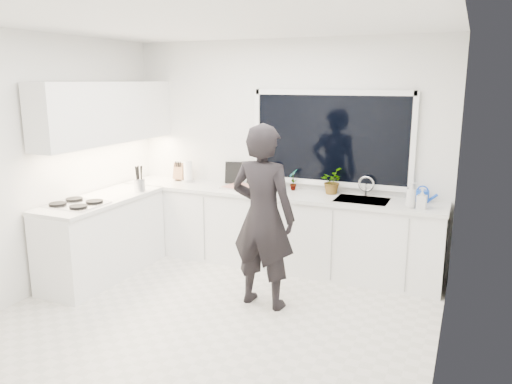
% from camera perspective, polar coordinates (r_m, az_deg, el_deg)
% --- Properties ---
extents(floor, '(4.00, 3.50, 0.02)m').
position_cam_1_polar(floor, '(5.01, -4.28, -13.78)').
color(floor, beige).
rests_on(floor, ground).
extents(wall_back, '(4.00, 0.02, 2.70)m').
position_cam_1_polar(wall_back, '(6.16, 3.16, 4.55)').
color(wall_back, white).
rests_on(wall_back, ground).
extents(wall_left, '(0.02, 3.50, 2.70)m').
position_cam_1_polar(wall_left, '(5.78, -22.47, 3.07)').
color(wall_left, white).
rests_on(wall_left, ground).
extents(wall_right, '(0.02, 3.50, 2.70)m').
position_cam_1_polar(wall_right, '(4.05, 21.43, -0.59)').
color(wall_right, white).
rests_on(wall_right, ground).
extents(ceiling, '(4.00, 3.50, 0.02)m').
position_cam_1_polar(ceiling, '(4.51, -4.88, 18.89)').
color(ceiling, white).
rests_on(ceiling, wall_back).
extents(window, '(1.80, 0.02, 1.00)m').
position_cam_1_polar(window, '(5.92, 8.55, 6.05)').
color(window, black).
rests_on(window, wall_back).
extents(base_cabinets_back, '(3.92, 0.58, 0.88)m').
position_cam_1_polar(base_cabinets_back, '(6.07, 2.04, -4.37)').
color(base_cabinets_back, white).
rests_on(base_cabinets_back, floor).
extents(base_cabinets_left, '(0.58, 1.60, 0.88)m').
position_cam_1_polar(base_cabinets_left, '(6.00, -17.07, -5.14)').
color(base_cabinets_left, white).
rests_on(base_cabinets_left, floor).
extents(countertop_back, '(3.94, 0.62, 0.04)m').
position_cam_1_polar(countertop_back, '(5.94, 2.03, -0.15)').
color(countertop_back, silver).
rests_on(countertop_back, base_cabinets_back).
extents(countertop_left, '(0.62, 1.60, 0.04)m').
position_cam_1_polar(countertop_left, '(5.88, -17.36, -0.86)').
color(countertop_left, silver).
rests_on(countertop_left, base_cabinets_left).
extents(upper_cabinets, '(0.34, 2.10, 0.70)m').
position_cam_1_polar(upper_cabinets, '(6.09, -16.66, 8.69)').
color(upper_cabinets, white).
rests_on(upper_cabinets, wall_left).
extents(sink, '(0.58, 0.42, 0.14)m').
position_cam_1_polar(sink, '(5.67, 11.99, -1.36)').
color(sink, silver).
rests_on(sink, countertop_back).
extents(faucet, '(0.03, 0.03, 0.22)m').
position_cam_1_polar(faucet, '(5.83, 12.46, 0.61)').
color(faucet, silver).
rests_on(faucet, countertop_back).
extents(stovetop, '(0.56, 0.48, 0.03)m').
position_cam_1_polar(stovetop, '(5.64, -19.85, -1.25)').
color(stovetop, black).
rests_on(stovetop, countertop_left).
extents(person, '(0.70, 0.49, 1.83)m').
position_cam_1_polar(person, '(4.87, 0.78, -2.87)').
color(person, black).
rests_on(person, floor).
extents(pizza_tray, '(0.58, 0.47, 0.03)m').
position_cam_1_polar(pizza_tray, '(6.06, -1.26, 0.44)').
color(pizza_tray, silver).
rests_on(pizza_tray, countertop_back).
extents(pizza, '(0.52, 0.42, 0.01)m').
position_cam_1_polar(pizza, '(6.05, -1.26, 0.60)').
color(pizza, red).
rests_on(pizza, pizza_tray).
extents(watering_can, '(0.16, 0.16, 0.13)m').
position_cam_1_polar(watering_can, '(5.72, 18.48, -0.44)').
color(watering_can, blue).
rests_on(watering_can, countertop_back).
extents(paper_towel_roll, '(0.14, 0.14, 0.26)m').
position_cam_1_polar(paper_towel_roll, '(6.55, -7.78, 2.29)').
color(paper_towel_roll, white).
rests_on(paper_towel_roll, countertop_back).
extents(knife_block, '(0.14, 0.12, 0.22)m').
position_cam_1_polar(knife_block, '(6.67, -8.76, 2.27)').
color(knife_block, '#956B45').
rests_on(knife_block, countertop_back).
extents(utensil_crock, '(0.16, 0.16, 0.16)m').
position_cam_1_polar(utensil_crock, '(6.07, -13.16, 0.77)').
color(utensil_crock, silver).
rests_on(utensil_crock, countertop_left).
extents(picture_frame_large, '(0.22, 0.07, 0.28)m').
position_cam_1_polar(picture_frame_large, '(6.39, -2.57, 2.22)').
color(picture_frame_large, black).
rests_on(picture_frame_large, countertop_back).
extents(picture_frame_small, '(0.25, 0.08, 0.30)m').
position_cam_1_polar(picture_frame_small, '(6.26, -0.04, 2.11)').
color(picture_frame_small, black).
rests_on(picture_frame_small, countertop_back).
extents(herb_plants, '(1.02, 0.32, 0.32)m').
position_cam_1_polar(herb_plants, '(5.94, 5.99, 1.48)').
color(herb_plants, '#26662D').
rests_on(herb_plants, countertop_back).
extents(soap_bottles, '(0.22, 0.13, 0.27)m').
position_cam_1_polar(soap_bottles, '(5.41, 17.75, -0.49)').
color(soap_bottles, '#D8BF66').
rests_on(soap_bottles, countertop_back).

